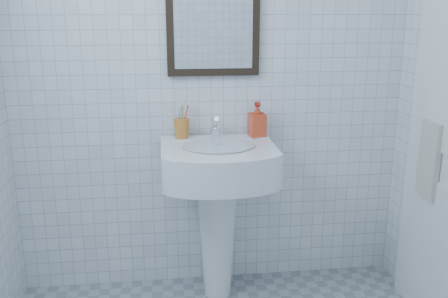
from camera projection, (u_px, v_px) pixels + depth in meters
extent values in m
cube|color=white|center=(211.00, 73.00, 2.74)|extent=(2.20, 0.02, 2.50)
cone|color=white|center=(217.00, 234.00, 2.80)|extent=(0.23, 0.23, 0.74)
cube|color=white|center=(218.00, 162.00, 2.63)|extent=(0.60, 0.43, 0.18)
cube|color=white|center=(215.00, 140.00, 2.77)|extent=(0.60, 0.11, 0.03)
cylinder|color=silver|center=(219.00, 145.00, 2.57)|extent=(0.37, 0.37, 0.01)
cylinder|color=silver|center=(215.00, 133.00, 2.73)|extent=(0.05, 0.05, 0.05)
cylinder|color=silver|center=(216.00, 123.00, 2.70)|extent=(0.03, 0.10, 0.08)
cylinder|color=silver|center=(215.00, 125.00, 2.74)|extent=(0.03, 0.05, 0.10)
imported|color=red|center=(257.00, 119.00, 2.75)|extent=(0.10, 0.10, 0.19)
cube|color=black|center=(213.00, 17.00, 2.64)|extent=(0.50, 0.04, 0.62)
cube|color=white|center=(213.00, 17.00, 2.63)|extent=(0.42, 0.00, 0.54)
torus|color=silver|center=(437.00, 124.00, 2.43)|extent=(0.01, 0.18, 0.18)
cube|color=beige|center=(429.00, 159.00, 2.48)|extent=(0.03, 0.16, 0.38)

